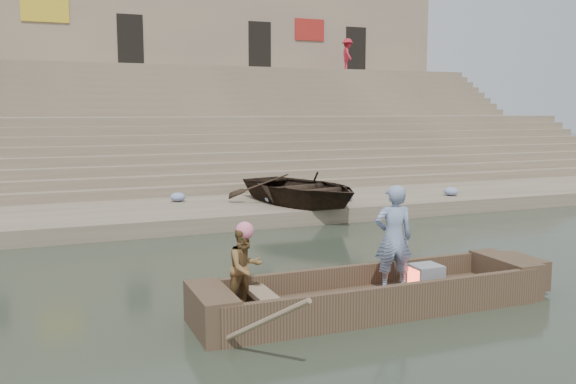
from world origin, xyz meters
TOP-DOWN VIEW (x-y plane):
  - ground at (0.00, 0.00)m, footprint 120.00×120.00m
  - lower_landing at (0.00, 8.00)m, footprint 32.00×4.00m
  - mid_landing at (0.00, 15.50)m, footprint 32.00×3.00m
  - upper_landing at (0.00, 22.50)m, footprint 32.00×3.00m
  - ghat_steps at (0.00, 17.19)m, footprint 32.00×11.00m
  - building_wall at (0.00, 26.50)m, footprint 32.00×5.07m
  - main_rowboat at (-1.83, -0.65)m, footprint 5.00×1.30m
  - rowboat_trim at (-1.62, -0.65)m, footprint 6.04×2.63m
  - standing_man at (-1.37, -0.46)m, footprint 0.70×0.55m
  - rowing_man at (-3.83, -0.47)m, footprint 0.70×0.62m
  - television at (-0.88, -0.65)m, footprint 0.46×0.42m
  - beached_rowboat at (0.34, 7.20)m, footprint 4.12×5.04m
  - pedestrian at (9.55, 22.24)m, footprint 0.92×1.29m
  - cloth_bundles at (0.89, 7.94)m, footprint 8.64×2.40m

SIDE VIEW (x-z plane):
  - ground at x=0.00m, z-range 0.00..0.00m
  - main_rowboat at x=-1.83m, z-range 0.00..0.22m
  - lower_landing at x=0.00m, z-range 0.00..0.40m
  - rowboat_trim at x=-1.62m, z-range -0.63..1.24m
  - television at x=-0.88m, z-range 0.22..0.62m
  - cloth_bundles at x=0.89m, z-range 0.40..0.66m
  - rowing_man at x=-3.83m, z-range 0.22..1.42m
  - beached_rowboat at x=0.34m, z-range 0.40..1.31m
  - standing_man at x=-1.37m, z-range 0.22..1.90m
  - mid_landing at x=0.00m, z-range 0.00..2.80m
  - ghat_steps at x=0.00m, z-range -0.80..4.40m
  - upper_landing at x=0.00m, z-range 0.00..5.20m
  - building_wall at x=0.00m, z-range 0.00..11.20m
  - pedestrian at x=9.55m, z-range 5.20..7.00m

